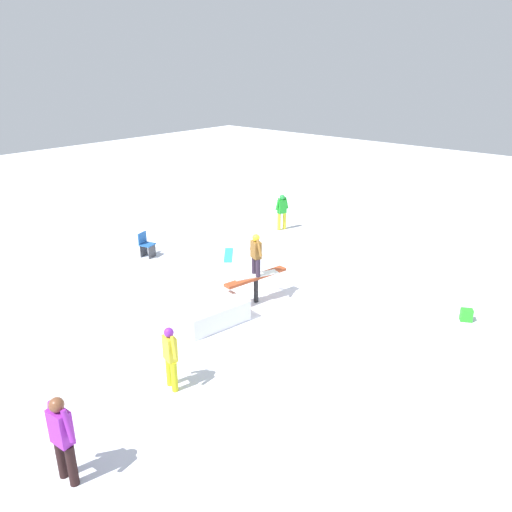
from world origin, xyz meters
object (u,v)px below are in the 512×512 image
rail_feature (256,280)px  backpack_on_snow (466,315)px  bystander_purple (62,436)px  loose_snowboard_cyan (228,255)px  bystander_yellow (170,355)px  bystander_green (282,210)px  main_rider_on_rail (256,256)px  folding_chair (146,245)px

rail_feature → backpack_on_snow: 5.76m
bystander_purple → loose_snowboard_cyan: size_ratio=1.17×
bystander_yellow → bystander_green: 11.08m
bystander_purple → backpack_on_snow: 10.33m
main_rider_on_rail → folding_chair: bearing=111.3°
bystander_purple → rail_feature: bearing=100.7°
folding_chair → loose_snowboard_cyan: bearing=-62.9°
bystander_purple → backpack_on_snow: bystander_purple is taller
rail_feature → bystander_purple: 7.29m
rail_feature → backpack_on_snow: (2.84, -4.99, -0.51)m
folding_chair → bystander_yellow: bearing=-139.5°
loose_snowboard_cyan → folding_chair: 2.92m
bystander_yellow → bystander_purple: bearing=118.3°
main_rider_on_rail → bystander_yellow: size_ratio=0.91×
bystander_green → bystander_purple: size_ratio=0.90×
loose_snowboard_cyan → folding_chair: folding_chair is taller
bystander_yellow → folding_chair: 7.96m
bystander_purple → folding_chair: 10.22m
rail_feature → bystander_purple: bystander_purple is taller
bystander_purple → folding_chair: bearing=130.3°
folding_chair → bystander_purple: bearing=-150.5°
main_rider_on_rail → backpack_on_snow: main_rider_on_rail is taller
bystander_yellow → bystander_green: bystander_green is taller
rail_feature → backpack_on_snow: bearing=-50.9°
bystander_green → folding_chair: bearing=-178.4°
bystander_green → main_rider_on_rail: bearing=-129.0°
bystander_yellow → loose_snowboard_cyan: bearing=-39.7°
bystander_purple → folding_chair: size_ratio=1.86×
rail_feature → loose_snowboard_cyan: bearing=65.5°
backpack_on_snow → bystander_green: bearing=131.6°
loose_snowboard_cyan → folding_chair: size_ratio=1.59×
bystander_green → folding_chair: bystander_green is taller
bystander_yellow → main_rider_on_rail: bearing=-57.5°
rail_feature → bystander_yellow: bearing=-153.1°
main_rider_on_rail → loose_snowboard_cyan: (2.13, 3.17, -1.42)m
bystander_green → bystander_purple: bystander_purple is taller
loose_snowboard_cyan → backpack_on_snow: (0.71, -8.16, 0.16)m
folding_chair → bystander_green: bearing=-33.2°
main_rider_on_rail → loose_snowboard_cyan: size_ratio=0.95×
bystander_purple → folding_chair: bystander_purple is taller
folding_chair → backpack_on_snow: (2.69, -10.28, -0.24)m
bystander_green → loose_snowboard_cyan: 3.68m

